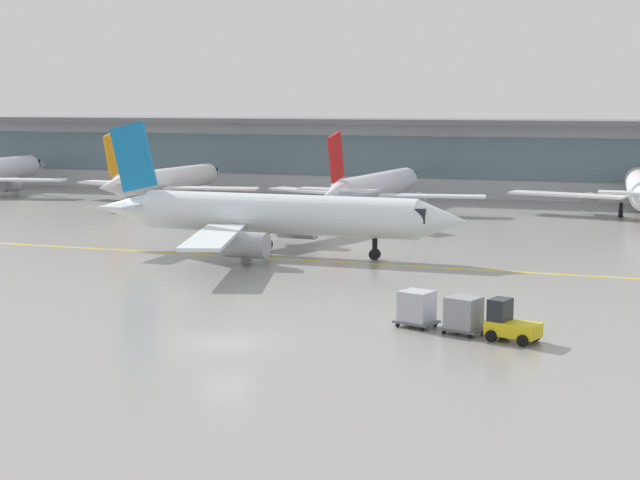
% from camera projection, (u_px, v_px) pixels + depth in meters
% --- Properties ---
extents(ground_plane, '(400.00, 400.00, 0.00)m').
position_uv_depth(ground_plane, '(226.00, 343.00, 49.97)').
color(ground_plane, gray).
extents(taxiway_centreline_stripe, '(110.00, 1.14, 0.01)m').
position_uv_depth(taxiway_centreline_stripe, '(269.00, 258.00, 76.50)').
color(taxiway_centreline_stripe, yellow).
rests_on(taxiway_centreline_stripe, ground_plane).
extents(terminal_concourse, '(207.19, 11.00, 9.60)m').
position_uv_depth(terminal_concourse, '(490.00, 157.00, 124.77)').
color(terminal_concourse, '#B2B7BC').
rests_on(terminal_concourse, ground_plane).
extents(gate_airplane_1, '(24.35, 26.29, 8.70)m').
position_uv_depth(gate_airplane_1, '(167.00, 180.00, 117.95)').
color(gate_airplane_1, white).
rests_on(gate_airplane_1, ground_plane).
extents(gate_airplane_2, '(25.00, 27.02, 8.94)m').
position_uv_depth(gate_airplane_2, '(375.00, 186.00, 108.45)').
color(gate_airplane_2, silver).
rests_on(gate_airplane_2, ground_plane).
extents(taxiing_regional_jet, '(31.03, 28.94, 10.31)m').
position_uv_depth(taxiing_regional_jet, '(274.00, 215.00, 78.08)').
color(taxiing_regional_jet, white).
rests_on(taxiing_regional_jet, ground_plane).
extents(baggage_tug, '(2.90, 2.23, 2.10)m').
position_uv_depth(baggage_tug, '(509.00, 323.00, 50.22)').
color(baggage_tug, yellow).
rests_on(baggage_tug, ground_plane).
extents(cargo_dolly_lead, '(2.48, 2.15, 1.94)m').
position_uv_depth(cargo_dolly_lead, '(464.00, 314.00, 51.70)').
color(cargo_dolly_lead, '#595B60').
rests_on(cargo_dolly_lead, ground_plane).
extents(cargo_dolly_trailing, '(2.48, 2.15, 1.94)m').
position_uv_depth(cargo_dolly_trailing, '(417.00, 307.00, 53.33)').
color(cargo_dolly_trailing, '#595B60').
rests_on(cargo_dolly_trailing, ground_plane).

